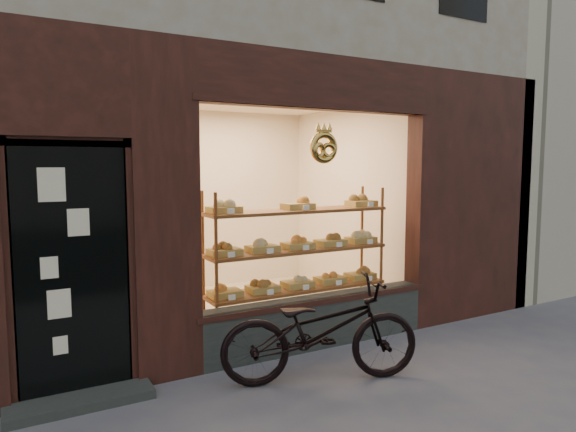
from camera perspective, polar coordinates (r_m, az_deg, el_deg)
neighbor_right at (r=14.70m, az=27.85°, el=15.01°), size 12.00×7.00×9.00m
display_shelf at (r=5.92m, az=1.08°, el=-5.31°), size 2.20×0.45×1.70m
bicycle at (r=4.77m, az=3.65°, el=-12.57°), size 1.93×1.20×0.96m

